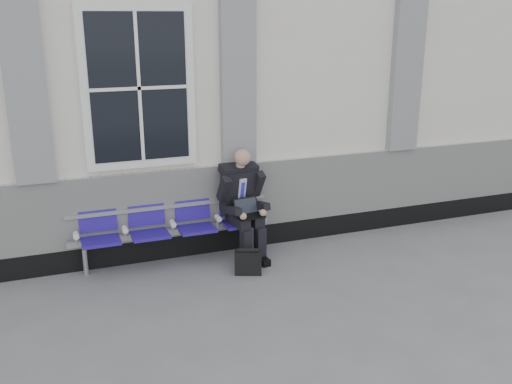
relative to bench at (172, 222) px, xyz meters
name	(u,v)px	position (x,y,z in m)	size (l,w,h in m)	color
ground	(140,318)	(-0.65, -1.32, -0.55)	(70.00, 70.00, 0.00)	slate
station_building	(92,75)	(-0.66, 2.15, 1.67)	(14.40, 4.40, 4.49)	silver
bench	(172,222)	(0.00, 0.00, 0.00)	(2.60, 0.47, 0.91)	#9EA0A3
businessman	(242,200)	(0.92, -0.14, 0.23)	(0.63, 0.84, 1.46)	black
briefcase	(248,262)	(0.80, -0.70, -0.39)	(0.36, 0.25, 0.34)	black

